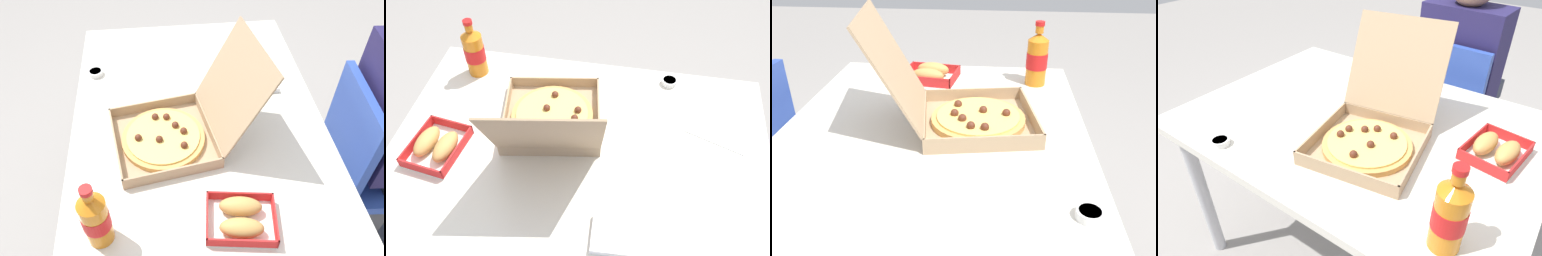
{
  "view_description": "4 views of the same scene",
  "coord_description": "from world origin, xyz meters",
  "views": [
    {
      "loc": [
        0.95,
        -0.12,
        1.65
      ],
      "look_at": [
        0.09,
        -0.03,
        0.74
      ],
      "focal_mm": 35.78,
      "sensor_mm": 36.0,
      "label": 1
    },
    {
      "loc": [
        -0.14,
        0.75,
        1.7
      ],
      "look_at": [
        0.01,
        -0.07,
        0.74
      ],
      "focal_mm": 37.33,
      "sensor_mm": 36.0,
      "label": 2
    },
    {
      "loc": [
        -0.88,
        -0.17,
        1.24
      ],
      "look_at": [
        0.01,
        -0.09,
        0.74
      ],
      "focal_mm": 36.04,
      "sensor_mm": 36.0,
      "label": 3
    },
    {
      "loc": [
        0.54,
        -0.81,
        1.33
      ],
      "look_at": [
        0.02,
        -0.09,
        0.73
      ],
      "focal_mm": 31.54,
      "sensor_mm": 36.0,
      "label": 4
    }
  ],
  "objects": [
    {
      "name": "dipping_sauce_cup",
      "position": [
        -0.27,
        -0.37,
        0.72
      ],
      "size": [
        0.06,
        0.06,
        0.02
      ],
      "color": "white",
      "rests_on": "dining_table"
    },
    {
      "name": "paper_menu",
      "position": [
        -0.44,
        -0.19,
        0.71
      ],
      "size": [
        0.25,
        0.22,
        0.0
      ],
      "primitive_type": "cube",
      "rotation": [
        0.0,
        0.0,
        -0.37
      ],
      "color": "white",
      "rests_on": "dining_table"
    },
    {
      "name": "dining_table",
      "position": [
        0.0,
        0.0,
        0.63
      ],
      "size": [
        1.19,
        0.87,
        0.71
      ],
      "color": "silver",
      "rests_on": "ground_plane"
    },
    {
      "name": "ground_plane",
      "position": [
        0.0,
        0.0,
        0.0
      ],
      "size": [
        10.0,
        10.0,
        0.0
      ],
      "primitive_type": "plane",
      "color": "gray"
    },
    {
      "name": "cola_bottle",
      "position": [
        0.43,
        -0.31,
        0.8
      ],
      "size": [
        0.07,
        0.07,
        0.22
      ],
      "color": "orange",
      "rests_on": "dining_table"
    },
    {
      "name": "bread_side_box",
      "position": [
        0.43,
        0.07,
        0.73
      ],
      "size": [
        0.18,
        0.21,
        0.06
      ],
      "color": "white",
      "rests_on": "dining_table"
    },
    {
      "name": "napkin_pile",
      "position": [
        -0.14,
        0.26,
        0.72
      ],
      "size": [
        0.12,
        0.12,
        0.02
      ],
      "primitive_type": "cube",
      "rotation": [
        0.0,
        0.0,
        0.05
      ],
      "color": "white",
      "rests_on": "dining_table"
    },
    {
      "name": "pizza_box_open",
      "position": [
        0.1,
        -0.08,
        0.75
      ],
      "size": [
        0.39,
        0.5,
        0.33
      ],
      "color": "tan",
      "rests_on": "dining_table"
    }
  ]
}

